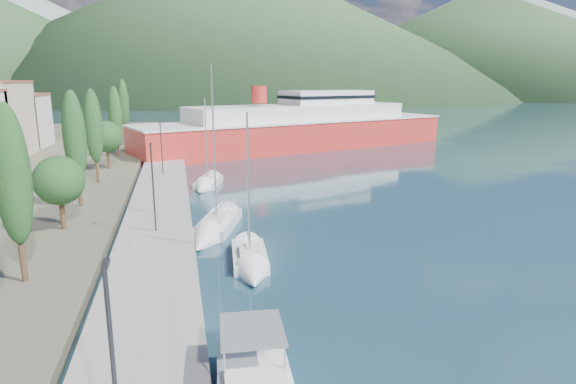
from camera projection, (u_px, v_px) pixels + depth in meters
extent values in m
plane|color=#1E3D4D|center=(203.00, 121.00, 134.42)|extent=(1400.00, 1400.00, 0.00)
cube|color=gray|center=(160.00, 201.00, 43.13)|extent=(5.00, 88.00, 0.80)
cone|color=gray|center=(236.00, 22.00, 663.12)|extent=(760.00, 760.00, 180.00)
cone|color=gray|center=(488.00, 37.00, 666.06)|extent=(640.00, 640.00, 140.00)
cone|color=#2F4E2C|center=(230.00, 23.00, 395.94)|extent=(480.00, 480.00, 115.00)
cone|color=#2F4E2C|center=(480.00, 41.00, 427.90)|extent=(420.00, 420.00, 90.00)
cube|color=silver|center=(14.00, 122.00, 75.10)|extent=(9.00, 10.00, 8.00)
cube|color=#9E5138|center=(11.00, 95.00, 74.16)|extent=(9.20, 10.20, 0.30)
cylinder|color=#47301E|center=(23.00, 263.00, 25.00)|extent=(0.30, 0.30, 2.04)
ellipsoid|color=#20461F|center=(12.00, 175.00, 23.95)|extent=(1.80, 1.80, 7.25)
cylinder|color=#47301E|center=(63.00, 214.00, 33.85)|extent=(0.36, 0.36, 2.14)
sphere|color=#20461F|center=(59.00, 180.00, 33.30)|extent=(3.43, 3.43, 3.43)
cylinder|color=#47301E|center=(80.00, 194.00, 40.10)|extent=(0.30, 0.30, 2.11)
ellipsoid|color=#20461F|center=(74.00, 136.00, 39.02)|extent=(1.80, 1.80, 7.47)
cylinder|color=#47301E|center=(98.00, 173.00, 49.22)|extent=(0.30, 0.30, 2.09)
ellipsoid|color=#20461F|center=(93.00, 126.00, 48.14)|extent=(1.80, 1.80, 7.42)
cylinder|color=#47301E|center=(108.00, 159.00, 57.23)|extent=(0.36, 0.36, 2.33)
sphere|color=#20461F|center=(106.00, 137.00, 56.63)|extent=(3.73, 3.73, 3.73)
cylinder|color=#47301E|center=(118.00, 149.00, 66.71)|extent=(0.30, 0.30, 2.11)
ellipsoid|color=#20461F|center=(115.00, 114.00, 65.62)|extent=(1.80, 1.80, 7.46)
cylinder|color=#47301E|center=(126.00, 138.00, 78.13)|extent=(0.30, 0.30, 2.33)
ellipsoid|color=#20461F|center=(124.00, 105.00, 76.93)|extent=(1.80, 1.80, 8.27)
cylinder|color=#2D2D33|center=(115.00, 384.00, 11.64)|extent=(0.12, 0.12, 6.00)
cube|color=#2D2D33|center=(106.00, 264.00, 11.20)|extent=(0.15, 0.50, 0.12)
cylinder|color=#2D2D33|center=(153.00, 189.00, 32.70)|extent=(0.12, 0.12, 6.00)
cube|color=#2D2D33|center=(151.00, 144.00, 32.26)|extent=(0.15, 0.50, 0.12)
cylinder|color=#2D2D33|center=(161.00, 147.00, 53.20)|extent=(0.12, 0.12, 6.00)
cube|color=#2D2D33|center=(160.00, 119.00, 52.76)|extent=(0.15, 0.50, 0.12)
cube|color=slate|center=(252.00, 329.00, 16.85)|extent=(2.40, 2.78, 0.10)
cube|color=silver|center=(249.00, 257.00, 29.91)|extent=(2.51, 5.24, 0.81)
cube|color=silver|center=(250.00, 251.00, 29.46)|extent=(1.42, 2.13, 0.32)
cylinder|color=silver|center=(248.00, 185.00, 28.52)|extent=(0.12, 0.12, 8.58)
cone|color=silver|center=(253.00, 278.00, 26.77)|extent=(2.28, 2.54, 2.08)
cube|color=silver|center=(218.00, 225.00, 36.60)|extent=(4.41, 7.05, 0.94)
cube|color=silver|center=(216.00, 218.00, 36.03)|extent=(2.22, 2.97, 0.36)
cylinder|color=silver|center=(214.00, 145.00, 34.78)|extent=(0.12, 0.12, 11.44)
cone|color=silver|center=(203.00, 243.00, 32.49)|extent=(3.27, 3.70, 2.39)
cube|color=silver|center=(209.00, 183.00, 51.58)|extent=(3.51, 5.41, 0.86)
cube|color=silver|center=(208.00, 178.00, 51.13)|extent=(1.82, 2.29, 0.33)
cylinder|color=silver|center=(206.00, 140.00, 50.19)|extent=(0.12, 0.12, 8.56)
cone|color=silver|center=(202.00, 190.00, 48.47)|extent=(2.76, 2.85, 2.19)
cube|color=red|center=(299.00, 136.00, 79.26)|extent=(54.30, 28.11, 5.18)
cube|color=silver|center=(299.00, 120.00, 78.68)|extent=(54.77, 28.54, 0.28)
cube|color=silver|center=(299.00, 113.00, 78.43)|extent=(37.98, 20.86, 2.77)
cube|color=silver|center=(327.00, 97.00, 80.74)|extent=(16.44, 11.43, 2.22)
cylinder|color=red|center=(259.00, 94.00, 73.88)|extent=(2.40, 2.40, 2.59)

